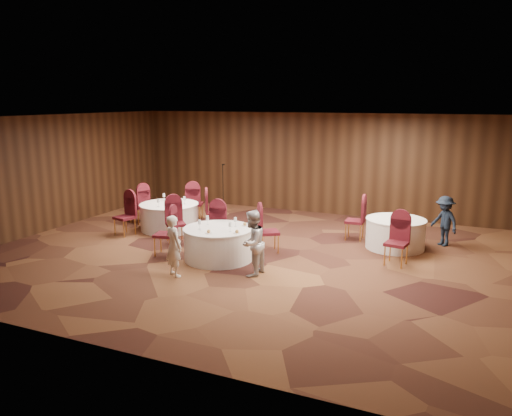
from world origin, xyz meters
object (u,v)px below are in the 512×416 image
at_px(table_main, 219,243).
at_px(mic_stand, 223,196).
at_px(table_left, 170,216).
at_px(man_c, 444,221).
at_px(woman_b, 252,243).
at_px(woman_a, 174,246).
at_px(table_right, 395,233).

distance_m(table_main, mic_stand, 5.34).
xyz_separation_m(table_left, man_c, (7.20, 1.40, 0.26)).
bearing_deg(table_main, woman_b, -30.26).
bearing_deg(table_left, table_main, -35.95).
bearing_deg(woman_b, table_left, -121.06).
bearing_deg(woman_a, table_right, -106.32).
relative_size(table_right, man_c, 1.15).
xyz_separation_m(mic_stand, man_c, (7.02, -1.56, 0.19)).
height_order(mic_stand, woman_a, mic_stand).
distance_m(table_main, table_right, 4.39).
distance_m(table_left, table_right, 6.16).
relative_size(table_left, man_c, 1.30).
distance_m(table_left, woman_b, 4.46).
height_order(table_main, table_right, same).
bearing_deg(man_c, table_main, -102.31).
xyz_separation_m(table_right, mic_stand, (-5.94, 2.26, 0.07)).
relative_size(table_right, woman_a, 1.12).
distance_m(mic_stand, woman_b, 6.49).
xyz_separation_m(table_main, table_right, (3.59, 2.54, 0.00)).
height_order(mic_stand, woman_b, mic_stand).
bearing_deg(woman_b, table_main, -117.05).
bearing_deg(woman_a, table_main, -74.85).
bearing_deg(table_main, woman_a, -103.78).
relative_size(table_left, woman_b, 1.18).
xyz_separation_m(table_main, woman_b, (1.14, -0.67, 0.32)).
relative_size(table_left, table_right, 1.13).
distance_m(table_main, man_c, 5.69).
distance_m(table_main, table_left, 3.13).
distance_m(table_right, woman_a, 5.52).
bearing_deg(table_right, mic_stand, 159.18).
distance_m(table_right, man_c, 1.31).
bearing_deg(table_left, man_c, 11.03).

